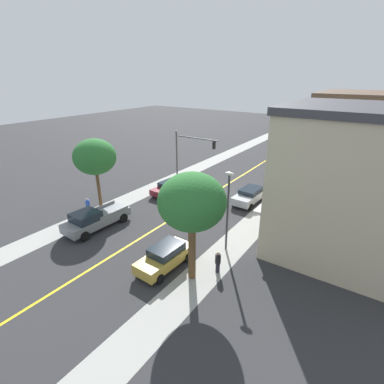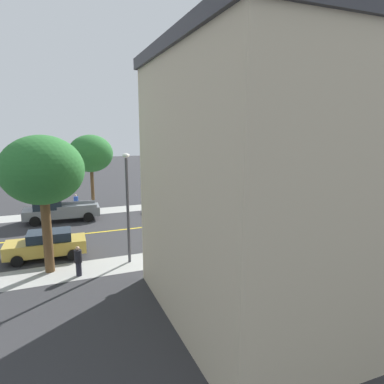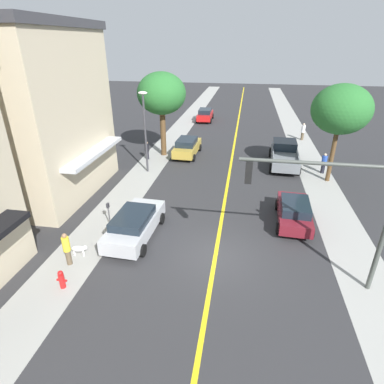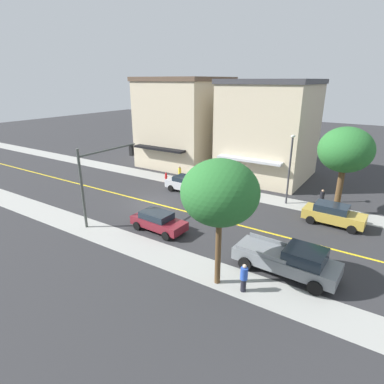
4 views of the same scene
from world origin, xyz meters
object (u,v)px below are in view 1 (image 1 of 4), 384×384
at_px(pedestrian_blue_shirt, 88,206).
at_px(small_dog, 276,197).
at_px(pedestrian_yellow_shirt, 280,191).
at_px(pedestrian_black_shirt, 218,262).
at_px(silver_sedan_left_curb, 250,195).
at_px(fire_hydrant, 280,190).
at_px(gold_sedan_left_curb, 165,256).
at_px(grey_pickup_truck, 95,219).
at_px(parking_meter, 263,202).
at_px(traffic_light_mast, 189,149).
at_px(maroon_sedan_right_curb, 169,187).
at_px(street_lamp, 228,203).
at_px(street_tree_left_near, 95,157).
at_px(street_tree_right_corner, 192,202).

xyz_separation_m(pedestrian_blue_shirt, small_dog, (-13.79, -13.24, -0.44)).
xyz_separation_m(pedestrian_yellow_shirt, pedestrian_black_shirt, (-0.70, 14.73, -0.06)).
bearing_deg(silver_sedan_left_curb, fire_hydrant, 159.14).
height_order(gold_sedan_left_curb, grey_pickup_truck, grey_pickup_truck).
bearing_deg(grey_pickup_truck, pedestrian_yellow_shirt, 146.72).
bearing_deg(pedestrian_yellow_shirt, silver_sedan_left_curb, -42.86).
height_order(parking_meter, traffic_light_mast, traffic_light_mast).
xyz_separation_m(parking_meter, maroon_sedan_right_curb, (10.33, 1.93, -0.14)).
bearing_deg(street_lamp, fire_hydrant, -88.55).
height_order(street_tree_left_near, fire_hydrant, street_tree_left_near).
height_order(street_lamp, small_dog, street_lamp).
distance_m(fire_hydrant, small_dog, 2.19).
height_order(pedestrian_yellow_shirt, small_dog, pedestrian_yellow_shirt).
bearing_deg(traffic_light_mast, street_tree_left_near, -102.65).
bearing_deg(small_dog, parking_meter, 79.67).
distance_m(fire_hydrant, traffic_light_mast, 11.69).
bearing_deg(maroon_sedan_right_curb, grey_pickup_truck, 0.94).
bearing_deg(pedestrian_yellow_shirt, street_tree_left_near, -50.77).
relative_size(parking_meter, grey_pickup_truck, 0.23).
bearing_deg(parking_meter, pedestrian_black_shirt, 95.93).
relative_size(traffic_light_mast, gold_sedan_left_curb, 1.34).
bearing_deg(maroon_sedan_right_curb, pedestrian_yellow_shirt, 120.25).
relative_size(street_tree_left_near, pedestrian_blue_shirt, 4.30).
distance_m(fire_hydrant, street_lamp, 13.83).
relative_size(traffic_light_mast, silver_sedan_left_curb, 1.26).
relative_size(street_lamp, gold_sedan_left_curb, 1.38).
xyz_separation_m(street_tree_left_near, pedestrian_black_shirt, (-14.76, 2.35, -4.44)).
relative_size(parking_meter, pedestrian_yellow_shirt, 0.80).
xyz_separation_m(street_lamp, small_dog, (0.01, -11.23, -3.46)).
bearing_deg(maroon_sedan_right_curb, small_dog, 117.79).
height_order(fire_hydrant, pedestrian_black_shirt, pedestrian_black_shirt).
distance_m(street_tree_left_near, parking_meter, 16.73).
distance_m(street_tree_right_corner, maroon_sedan_right_curb, 15.46).
bearing_deg(pedestrian_yellow_shirt, small_dog, -18.36).
bearing_deg(pedestrian_black_shirt, silver_sedan_left_curb, -131.94).
height_order(fire_hydrant, small_dog, fire_hydrant).
distance_m(fire_hydrant, pedestrian_yellow_shirt, 1.65).
distance_m(street_tree_right_corner, grey_pickup_truck, 11.58).
distance_m(street_tree_left_near, pedestrian_yellow_shirt, 19.24).
relative_size(pedestrian_black_shirt, small_dog, 1.94).
distance_m(fire_hydrant, parking_meter, 5.20).
xyz_separation_m(fire_hydrant, street_lamp, (-0.34, 13.39, 3.43)).
height_order(street_tree_right_corner, fire_hydrant, street_tree_right_corner).
xyz_separation_m(traffic_light_mast, pedestrian_black_shirt, (-12.13, 14.07, -3.22)).
xyz_separation_m(traffic_light_mast, pedestrian_blue_shirt, (2.56, 13.24, -3.21)).
bearing_deg(fire_hydrant, traffic_light_mast, 11.19).
xyz_separation_m(street_lamp, grey_pickup_truck, (10.90, 3.51, -2.95)).
bearing_deg(grey_pickup_truck, traffic_light_mast, -176.21).
relative_size(street_tree_right_corner, maroon_sedan_right_curb, 1.67).
xyz_separation_m(street_tree_left_near, street_lamp, (-13.87, -0.48, -1.41)).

